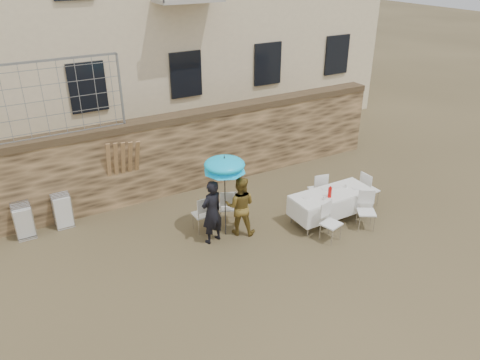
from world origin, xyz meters
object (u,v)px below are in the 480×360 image
couple_chair_left (202,213)px  table_chair_front_right (367,211)px  chair_stack_right (61,208)px  umbrella (225,167)px  soda_bottle (330,192)px  chair_stack_left (22,217)px  man_suit (212,212)px  table_chair_back (317,188)px  banquet_table (332,194)px  woman_dress (240,206)px  table_chair_front_left (331,223)px  couple_chair_right (228,206)px  table_chair_side (369,189)px

couple_chair_left → table_chair_front_right: 4.02m
couple_chair_left → table_chair_front_right: size_ratio=1.00×
couple_chair_left → chair_stack_right: bearing=-35.0°
umbrella → table_chair_front_right: bearing=-24.7°
soda_bottle → chair_stack_left: 7.45m
man_suit → couple_chair_left: (0.00, 0.55, -0.31)m
umbrella → table_chair_back: umbrella is taller
umbrella → banquet_table: umbrella is taller
woman_dress → table_chair_front_left: woman_dress is taller
couple_chair_right → chair_stack_left: 4.95m
table_chair_side → soda_bottle: bearing=96.8°
couple_chair_left → banquet_table: size_ratio=0.46×
woman_dress → table_chair_back: size_ratio=1.55×
banquet_table → soda_bottle: bearing=-143.1°
man_suit → couple_chair_right: bearing=-157.1°
woman_dress → umbrella: bearing=18.9°
banquet_table → soda_bottle: soda_bottle is taller
man_suit → table_chair_front_left: 2.81m
umbrella → couple_chair_right: bearing=56.3°
man_suit → table_chair_back: 3.26m
banquet_table → chair_stack_right: chair_stack_right is taller
banquet_table → chair_stack_left: 7.56m
soda_bottle → table_chair_back: soda_bottle is taller
couple_chair_right → chair_stack_left: size_ratio=1.04×
table_chair_back → man_suit: bearing=15.2°
banquet_table → table_chair_front_right: (0.50, -0.75, -0.25)m
man_suit → couple_chair_right: (0.70, 0.55, -0.31)m
chair_stack_right → table_chair_front_left: bearing=-36.0°
umbrella → banquet_table: 2.93m
couple_chair_left → table_chair_side: bearing=166.1°
man_suit → table_chair_back: (3.24, 0.20, -0.31)m
couple_chair_left → table_chair_front_left: (2.44, -1.90, 0.00)m
man_suit → banquet_table: size_ratio=0.75×
woman_dress → couple_chair_right: bearing=-49.9°
woman_dress → table_chair_side: size_ratio=1.55×
woman_dress → table_chair_back: bearing=-140.5°
man_suit → table_chair_front_left: man_suit is taller
banquet_table → umbrella: bearing=165.2°
table_chair_front_left → banquet_table: bearing=36.8°
woman_dress → umbrella: (-0.35, 0.10, 1.06)m
couple_chair_left → table_chair_back: same height
woman_dress → umbrella: 1.12m
couple_chair_right → table_chair_back: same height
banquet_table → table_chair_front_right: table_chair_front_right is taller
couple_chair_left → banquet_table: (3.04, -1.15, 0.25)m
table_chair_front_right → banquet_table: bearing=155.2°
soda_bottle → table_chair_side: bearing=8.9°
umbrella → couple_chair_left: size_ratio=2.00×
chair_stack_right → banquet_table: bearing=-27.8°
couple_chair_left → table_chair_side: 4.56m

